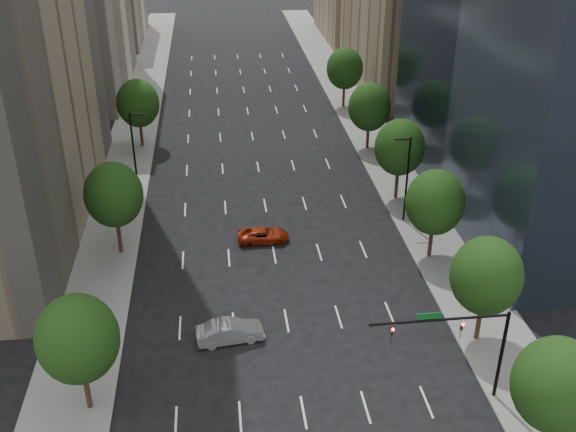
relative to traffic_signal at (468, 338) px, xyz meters
name	(u,v)px	position (x,y,z in m)	size (l,w,h in m)	color
sidewalk_left	(115,213)	(-26.03, 30.00, -5.10)	(6.00, 200.00, 0.15)	slate
sidewalk_right	(409,197)	(4.97, 30.00, -5.10)	(6.00, 200.00, 0.15)	slate
tree_right_0	(557,385)	(3.47, -5.00, 0.22)	(5.20, 5.20, 8.39)	#382316
tree_right_1	(486,276)	(3.47, 6.00, 0.58)	(5.20, 5.20, 8.75)	#382316
tree_right_2	(435,202)	(3.47, 18.00, 0.43)	(5.20, 5.20, 8.61)	#382316
tree_right_3	(400,147)	(3.47, 30.00, 0.72)	(5.20, 5.20, 8.89)	#382316
tree_right_4	(369,107)	(3.47, 44.00, 0.29)	(5.20, 5.20, 8.46)	#382316
tree_right_5	(345,68)	(3.47, 60.00, 0.58)	(5.20, 5.20, 8.75)	#382316
tree_left_0	(78,339)	(-24.53, 2.00, 0.58)	(5.20, 5.20, 8.75)	#382316
tree_left_1	(114,195)	(-24.53, 22.00, 0.79)	(5.20, 5.20, 8.97)	#382316
tree_left_2	(138,103)	(-24.53, 48.00, 0.50)	(5.20, 5.20, 8.68)	#382316
streetlight_rn	(407,177)	(2.91, 25.00, -0.33)	(1.70, 0.20, 9.00)	black
streetlight_ln	(134,150)	(-23.96, 35.00, -0.33)	(1.70, 0.20, 9.00)	black
traffic_signal	(468,338)	(0.00, 0.00, 0.00)	(9.12, 0.40, 7.38)	black
car_silver	(230,331)	(-15.01, 8.05, -4.34)	(1.76, 5.04, 1.66)	gray
car_red_far	(263,235)	(-11.33, 22.58, -4.50)	(2.24, 4.85, 1.35)	maroon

